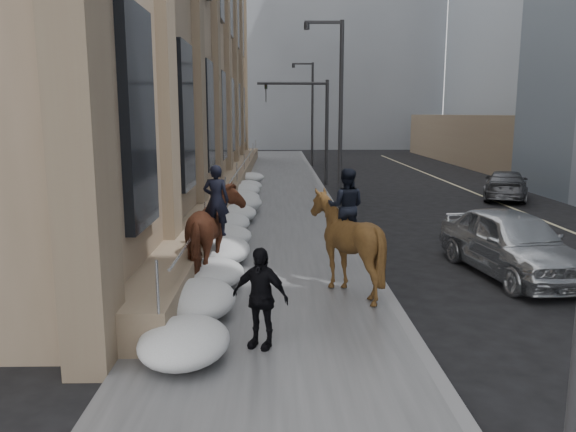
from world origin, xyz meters
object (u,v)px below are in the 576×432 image
Objects in this scene: mounted_horse_right at (345,239)px; mounted_horse_left at (215,232)px; pedestrian at (260,297)px; car_silver at (512,243)px; car_grey at (506,185)px.

mounted_horse_left is at bearing -8.28° from mounted_horse_right.
mounted_horse_left is 4.27m from pedestrian.
mounted_horse_left is at bearing 176.10° from car_silver.
pedestrian is (-1.82, -3.03, -0.33)m from mounted_horse_right.
mounted_horse_right is 1.58× the size of pedestrian.
pedestrian is at bearing 110.13° from mounted_horse_left.
mounted_horse_right reaches higher than pedestrian.
car_grey is at bearing -129.20° from mounted_horse_left.
car_silver is 1.05× the size of car_grey.
pedestrian is 0.37× the size of car_grey.
car_silver is at bearing 60.10° from pedestrian.
mounted_horse_right is 4.80m from car_silver.
mounted_horse_left reaches higher than pedestrian.
car_grey is (11.39, 17.64, -0.31)m from pedestrian.
pedestrian is 0.35× the size of car_silver.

